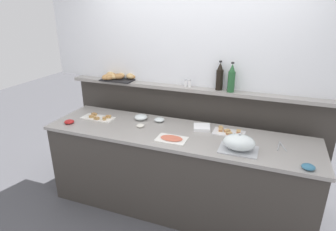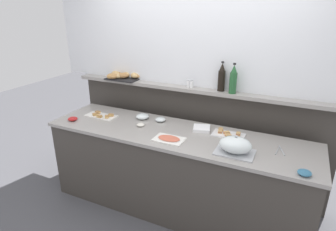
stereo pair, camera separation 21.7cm
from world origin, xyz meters
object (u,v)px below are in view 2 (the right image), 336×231
Objects in this scene: napkin_stack at (202,128)px; glass_bowl_medium at (143,117)px; condiment_bowl_cream at (305,173)px; pepper_shaker at (192,84)px; salt_shaker at (188,83)px; bread_basket at (122,76)px; sandwich_platter_front at (101,116)px; glass_bowl_large at (160,120)px; sandwich_platter_rear at (228,134)px; wine_bottle_green at (233,80)px; wine_bottle_dark at (222,78)px; condiment_bowl_teal at (141,125)px; condiment_bowl_dark at (73,119)px; serving_cloche at (235,145)px; serving_tongs at (280,150)px; cold_cuts_platter at (169,139)px.

glass_bowl_medium is at bearing 179.25° from napkin_stack.
pepper_shaker reaches higher than condiment_bowl_cream.
salt_shaker is 0.21× the size of bread_basket.
condiment_bowl_cream is at bearing -8.67° from sandwich_platter_front.
napkin_stack is at bearing -3.27° from glass_bowl_large.
bread_basket reaches higher than napkin_stack.
glass_bowl_medium reaches higher than sandwich_platter_rear.
bread_basket is (-0.93, 0.01, -0.00)m from pepper_shaker.
wine_bottle_green is at bearing 49.98° from napkin_stack.
bread_basket is at bearing 86.26° from sandwich_platter_front.
wine_bottle_dark is 0.75× the size of bread_basket.
condiment_bowl_teal is 0.83× the size of condiment_bowl_dark.
condiment_bowl_teal is 0.73m from pepper_shaker.
wine_bottle_green is at bearing -15.30° from wine_bottle_dark.
wine_bottle_dark is 0.39m from salt_shaker.
serving_cloche is at bearing -72.24° from wine_bottle_green.
pepper_shaker is (0.39, 0.48, 0.38)m from condiment_bowl_teal.
glass_bowl_large is at bearing -154.69° from wine_bottle_dark.
sandwich_platter_front is 1.19× the size of wine_bottle_green.
condiment_bowl_teal is 0.47× the size of serving_tongs.
bread_basket is at bearing 137.54° from condiment_bowl_teal.
serving_cloche is 3.91× the size of pepper_shaker.
sandwich_platter_front is 2.01× the size of serving_tongs.
sandwich_platter_rear is at bearing 12.21° from condiment_bowl_dark.
sandwich_platter_rear is at bearing 11.10° from condiment_bowl_teal.
glass_bowl_large is at bearing -22.45° from bread_basket.
salt_shaker reaches higher than cold_cuts_platter.
napkin_stack reaches higher than cold_cuts_platter.
pepper_shaker is at bearing 157.31° from serving_tongs.
salt_shaker is at bearing 177.43° from wine_bottle_green.
bread_basket is (-0.88, 0.01, -0.00)m from salt_shaker.
condiment_bowl_cream is (1.70, -0.47, -0.01)m from glass_bowl_medium.
cold_cuts_platter is 0.91m from wine_bottle_green.
salt_shaker is at bearing 50.73° from glass_bowl_large.
cold_cuts_platter is at bearing -179.16° from serving_cloche.
wine_bottle_dark is at bearing 20.21° from glass_bowl_medium.
cold_cuts_platter is at bearing -84.02° from salt_shaker.
glass_bowl_medium reaches higher than cold_cuts_platter.
sandwich_platter_rear is 0.99m from glass_bowl_medium.
wine_bottle_green is 3.63× the size of salt_shaker.
cold_cuts_platter is at bearing -35.83° from glass_bowl_medium.
salt_shaker reaches higher than napkin_stack.
cold_cuts_platter is at bearing -114.72° from wine_bottle_dark.
sandwich_platter_front is at bearing -155.91° from pepper_shaker.
cold_cuts_platter is 0.45m from condiment_bowl_teal.
wine_bottle_dark is at bearing 139.13° from condiment_bowl_cream.
sandwich_platter_rear is at bearing 147.07° from condiment_bowl_cream.
napkin_stack reaches higher than condiment_bowl_teal.
condiment_bowl_dark is at bearing -165.25° from napkin_stack.
wine_bottle_green reaches higher than serving_cloche.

